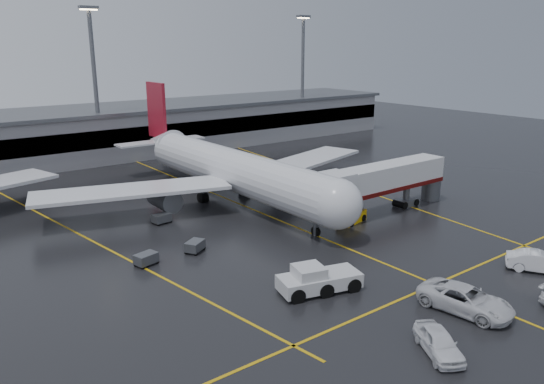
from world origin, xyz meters
TOP-DOWN VIEW (x-y plane):
  - ground at (0.00, 0.00)m, footprint 220.00×220.00m
  - apron_line_centre at (0.00, 0.00)m, footprint 0.25×90.00m
  - apron_line_stop at (0.00, -22.00)m, footprint 60.00×0.25m
  - apron_line_left at (-20.00, 10.00)m, footprint 9.99×69.35m
  - apron_line_right at (18.00, 10.00)m, footprint 7.57×69.64m
  - terminal at (0.00, 47.93)m, footprint 122.00×19.00m
  - light_mast_mid at (-5.00, 42.00)m, footprint 3.00×1.20m
  - light_mast_right at (40.00, 42.00)m, footprint 3.00×1.20m
  - main_airliner at (0.00, 9.70)m, footprint 48.80×45.60m
  - jet_bridge at (11.87, -6.00)m, footprint 19.90×3.40m
  - pushback_tractor at (-8.76, -16.88)m, footprint 7.24×4.46m
  - belt_loader at (6.13, -6.24)m, footprint 4.27×2.63m
  - service_van_a at (-2.17, -26.20)m, footprint 4.20×7.42m
  - service_van_c at (9.56, -25.93)m, footprint 4.49×5.64m
  - service_van_d at (-8.57, -28.41)m, footprint 4.09×5.15m
  - baggage_cart_a at (-12.45, -3.28)m, footprint 2.38×2.16m
  - baggage_cart_b at (-17.57, -3.37)m, footprint 2.25×1.74m
  - baggage_cart_c at (-11.17, 6.53)m, footprint 2.16×1.56m

SIDE VIEW (x-z plane):
  - ground at x=0.00m, z-range 0.00..0.00m
  - apron_line_centre at x=0.00m, z-range 0.00..0.02m
  - apron_line_stop at x=0.00m, z-range 0.00..0.02m
  - apron_line_left at x=-20.00m, z-range 0.00..0.02m
  - apron_line_right at x=18.00m, z-range 0.00..0.02m
  - belt_loader at x=6.13m, z-range -0.64..1.88m
  - baggage_cart_a at x=-12.45m, z-range 0.07..1.19m
  - baggage_cart_b at x=-17.57m, z-range 0.07..1.19m
  - baggage_cart_c at x=-11.17m, z-range 0.07..1.19m
  - service_van_d at x=-8.57m, z-range 0.00..1.64m
  - service_van_c at x=9.56m, z-range 0.00..1.80m
  - pushback_tractor at x=-8.76m, z-range -0.25..2.17m
  - service_van_a at x=-2.17m, z-range 0.00..1.96m
  - jet_bridge at x=11.87m, z-range 0.91..6.96m
  - main_airliner at x=0.00m, z-range -2.84..11.26m
  - terminal at x=0.00m, z-range 0.02..8.62m
  - light_mast_mid at x=-5.00m, z-range 1.75..27.20m
  - light_mast_right at x=40.00m, z-range 1.75..27.20m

